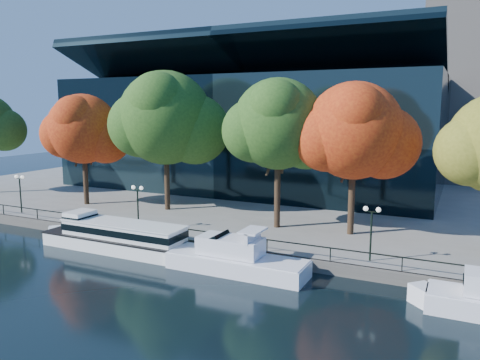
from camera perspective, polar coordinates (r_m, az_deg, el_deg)
The scene contains 13 objects.
ground at distance 39.30m, azimuth -12.39°, elevation -9.27°, with size 160.00×160.00×0.00m, color black.
promenade at distance 70.59m, azimuth 6.09°, elevation -0.67°, with size 90.00×67.08×1.00m.
railing at distance 41.26m, azimuth -9.68°, elevation -5.52°, with size 88.20×0.08×0.99m.
convention_building at distance 66.96m, azimuth 1.63°, elevation 5.76°, with size 50.00×24.57×21.43m.
tour_boat at distance 41.65m, azimuth -14.96°, elevation -6.51°, with size 15.80×3.52×3.00m.
cruiser_near at distance 35.12m, azimuth -1.09°, elevation -9.45°, with size 11.78×3.03×3.41m.
tree_1 at distance 56.09m, azimuth -18.50°, elevation 5.75°, with size 9.87×8.09×12.63m.
tree_2 at distance 50.80m, azimuth -8.92°, elevation 7.25°, with size 12.52×10.27×14.99m.
tree_3 at distance 42.67m, azimuth 4.86°, elevation 6.58°, with size 10.39×8.52×13.76m.
tree_4 at distance 41.33m, azimuth 13.94°, elevation 5.60°, with size 10.50×8.61×13.32m.
lamp_0 at distance 54.58m, azimuth -25.26°, elevation -0.56°, with size 1.26×0.36×4.03m.
lamp_1 at distance 43.76m, azimuth -12.38°, elevation -2.04°, with size 1.26×0.36×4.03m.
lamp_2 at distance 35.15m, azimuth 15.74°, elevation -4.82°, with size 1.26×0.36×4.03m.
Camera 1 is at (23.35, -29.23, 12.06)m, focal length 35.00 mm.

